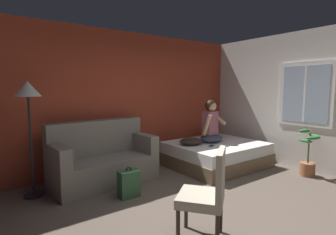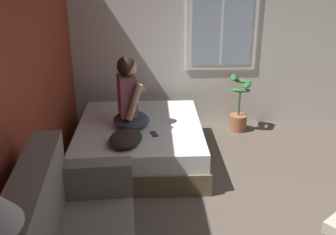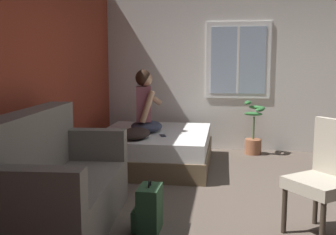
# 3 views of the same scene
# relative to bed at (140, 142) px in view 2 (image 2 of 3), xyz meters

# --- Properties ---
(ground_plane) EXTENTS (40.00, 40.00, 0.00)m
(ground_plane) POSITION_rel_bed_xyz_m (-1.56, -1.59, -0.24)
(ground_plane) COLOR brown
(wall_side_with_window) EXTENTS (0.19, 6.58, 2.70)m
(wall_side_with_window) POSITION_rel_bed_xyz_m (1.26, -1.58, 1.12)
(wall_side_with_window) COLOR silver
(wall_side_with_window) RESTS_ON ground
(bed) EXTENTS (1.83, 1.57, 0.48)m
(bed) POSITION_rel_bed_xyz_m (0.00, 0.00, 0.00)
(bed) COLOR brown
(bed) RESTS_ON ground
(person_seated) EXTENTS (0.60, 0.54, 0.88)m
(person_seated) POSITION_rel_bed_xyz_m (-0.04, 0.11, 0.60)
(person_seated) COLOR #383D51
(person_seated) RESTS_ON bed
(throw_pillow) EXTENTS (0.53, 0.43, 0.14)m
(throw_pillow) POSITION_rel_bed_xyz_m (-0.56, 0.14, 0.31)
(throw_pillow) COLOR #2D231E
(throw_pillow) RESTS_ON bed
(cell_phone) EXTENTS (0.16, 0.11, 0.01)m
(cell_phone) POSITION_rel_bed_xyz_m (-0.31, -0.18, 0.25)
(cell_phone) COLOR black
(cell_phone) RESTS_ON bed
(potted_plant) EXTENTS (0.39, 0.37, 0.85)m
(potted_plant) POSITION_rel_bed_xyz_m (0.88, -1.45, 0.07)
(potted_plant) COLOR #995B3D
(potted_plant) RESTS_ON ground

